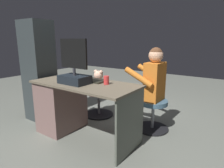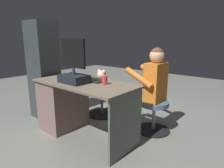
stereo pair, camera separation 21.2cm
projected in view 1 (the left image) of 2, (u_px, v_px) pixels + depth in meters
name	position (u px, v px, depth m)	size (l,w,h in m)	color
ground_plane	(101.00, 128.00, 2.83)	(10.00, 10.00, 0.00)	slate
desk	(66.00, 103.00, 2.69)	(1.39, 0.65, 0.74)	brown
monitor	(74.00, 72.00, 2.34)	(0.42, 0.25, 0.54)	black
keyboard	(89.00, 80.00, 2.50)	(0.42, 0.14, 0.02)	black
computer_mouse	(75.00, 77.00, 2.66)	(0.06, 0.10, 0.04)	#2B2D2A
cup	(106.00, 80.00, 2.32)	(0.07, 0.07, 0.10)	red
tv_remote	(64.00, 80.00, 2.50)	(0.04, 0.15, 0.02)	black
office_chair_teddy	(99.00, 101.00, 3.26)	(0.48, 0.48, 0.44)	black
teddy_bear	(99.00, 81.00, 3.19)	(0.24, 0.24, 0.35)	#DBA98D
visitor_chair	(153.00, 112.00, 2.74)	(0.46, 0.46, 0.44)	black
person	(148.00, 82.00, 2.69)	(0.57, 0.48, 1.18)	#C56921
equipment_rack	(39.00, 72.00, 3.01)	(0.44, 0.36, 1.56)	#2C3335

